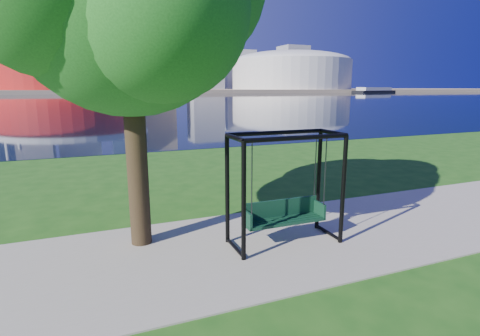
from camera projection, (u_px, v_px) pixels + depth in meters
ground at (247, 237)px, 8.27m from camera, size 900.00×900.00×0.00m
path at (256, 245)px, 7.82m from camera, size 120.00×4.00×0.03m
river at (98, 100)px, 100.64m from camera, size 900.00×180.00×0.02m
far_bank at (89, 90)px, 285.16m from camera, size 900.00×228.00×2.00m
stadium at (70, 68)px, 214.39m from camera, size 83.00×83.00×32.00m
arena at (291, 69)px, 267.43m from camera, size 84.00×84.00×26.56m
skyline at (79, 44)px, 288.36m from camera, size 392.00×66.00×96.50m
swing at (284, 191)px, 7.74m from camera, size 2.31×1.02×2.35m
barge at (374, 90)px, 239.09m from camera, size 34.66×16.26×3.35m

